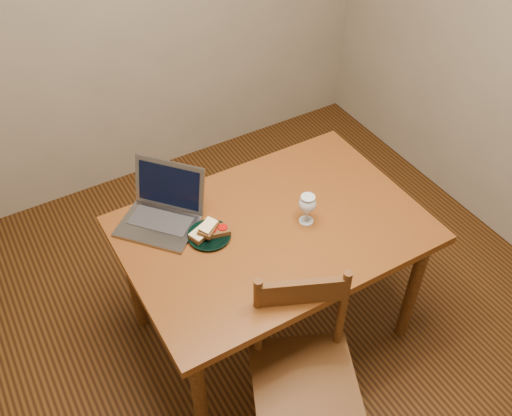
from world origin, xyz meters
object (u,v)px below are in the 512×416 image
plate (209,236)px  laptop (163,207)px  chair (304,367)px  table (273,240)px  milk_glass (307,209)px

plate → laptop: laptop is taller
chair → laptop: 0.90m
table → milk_glass: (0.14, -0.04, 0.16)m
table → chair: size_ratio=2.40×
plate → milk_glass: size_ratio=1.27×
chair → laptop: size_ratio=1.22×
chair → laptop: bearing=128.5°
chair → plate: size_ratio=2.87×
chair → milk_glass: bearing=80.5°
table → laptop: laptop is taller
milk_glass → chair: bearing=-123.4°
table → chair: 0.58m
chair → laptop: (-0.21, 0.82, 0.32)m
table → chair: bearing=-108.4°
plate → milk_glass: 0.44m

